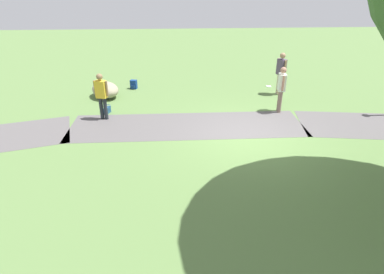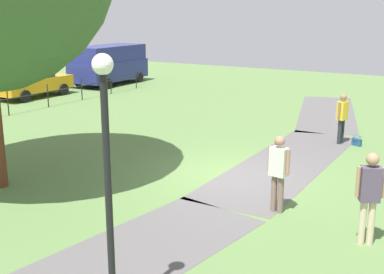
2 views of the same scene
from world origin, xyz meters
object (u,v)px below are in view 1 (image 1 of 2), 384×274
(handbag_on_grass, at_px, (107,110))
(frisbee_on_grass, at_px, (269,86))
(woman_with_handbag, at_px, (102,93))
(passerby_on_path, at_px, (281,86))
(man_near_boulder, at_px, (281,70))
(lawn_boulder, at_px, (105,90))
(backpack_by_boulder, at_px, (134,85))

(handbag_on_grass, relative_size, frisbee_on_grass, 1.48)
(woman_with_handbag, xyz_separation_m, frisbee_on_grass, (-6.97, -3.44, -0.95))
(passerby_on_path, bearing_deg, frisbee_on_grass, -98.75)
(man_near_boulder, xyz_separation_m, frisbee_on_grass, (0.12, -1.11, -1.04))
(lawn_boulder, relative_size, man_near_boulder, 0.97)
(man_near_boulder, xyz_separation_m, passerby_on_path, (0.60, 2.01, -0.06))
(passerby_on_path, bearing_deg, woman_with_handbag, 2.85)
(woman_with_handbag, bearing_deg, lawn_boulder, -81.20)
(man_near_boulder, bearing_deg, handbag_on_grass, 14.20)
(man_near_boulder, xyz_separation_m, backpack_by_boulder, (6.39, -1.14, -0.86))
(lawn_boulder, xyz_separation_m, man_near_boulder, (-7.46, 0.06, 0.73))
(lawn_boulder, relative_size, passerby_on_path, 1.02)
(woman_with_handbag, height_order, passerby_on_path, passerby_on_path)
(passerby_on_path, bearing_deg, handbag_on_grass, -1.91)
(lawn_boulder, height_order, man_near_boulder, man_near_boulder)
(backpack_by_boulder, bearing_deg, passerby_on_path, 151.46)
(handbag_on_grass, relative_size, backpack_by_boulder, 0.89)
(passerby_on_path, bearing_deg, man_near_boulder, -106.56)
(man_near_boulder, bearing_deg, lawn_boulder, -0.48)
(woman_with_handbag, bearing_deg, passerby_on_path, -177.15)
(man_near_boulder, bearing_deg, passerby_on_path, 73.44)
(frisbee_on_grass, bearing_deg, backpack_by_boulder, -0.28)
(lawn_boulder, height_order, backpack_by_boulder, lawn_boulder)
(lawn_boulder, distance_m, passerby_on_path, 7.20)
(lawn_boulder, xyz_separation_m, woman_with_handbag, (-0.37, 2.39, 0.64))
(handbag_on_grass, distance_m, frisbee_on_grass, 7.54)
(passerby_on_path, xyz_separation_m, frisbee_on_grass, (-0.48, -3.12, -0.99))
(handbag_on_grass, height_order, backpack_by_boulder, backpack_by_boulder)
(woman_with_handbag, height_order, backpack_by_boulder, woman_with_handbag)
(man_near_boulder, height_order, backpack_by_boulder, man_near_boulder)
(man_near_boulder, bearing_deg, woman_with_handbag, 18.20)
(man_near_boulder, relative_size, passerby_on_path, 1.05)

